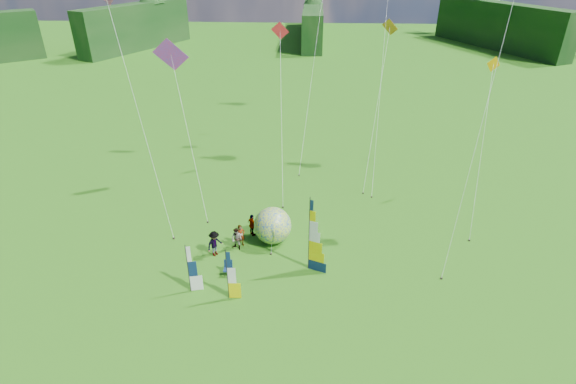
# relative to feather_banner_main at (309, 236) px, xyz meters

# --- Properties ---
(ground) EXTENTS (220.00, 220.00, 0.00)m
(ground) POSITION_rel_feather_banner_main_xyz_m (-0.33, -3.73, -2.58)
(ground) COLOR #3F731C
(ground) RESTS_ON ground
(treeline_ring) EXTENTS (210.00, 210.00, 8.00)m
(treeline_ring) POSITION_rel_feather_banner_main_xyz_m (-0.33, -3.73, 1.42)
(treeline_ring) COLOR black
(treeline_ring) RESTS_ON ground
(feather_banner_main) EXTENTS (1.33, 0.60, 5.16)m
(feather_banner_main) POSITION_rel_feather_banner_main_xyz_m (0.00, 0.00, 0.00)
(feather_banner_main) COLOR #0E234A
(feather_banner_main) RESTS_ON ground
(side_banner_left) EXTENTS (0.95, 0.13, 3.38)m
(side_banner_left) POSITION_rel_feather_banner_main_xyz_m (-4.68, -3.07, -0.89)
(side_banner_left) COLOR #E8D300
(side_banner_left) RESTS_ON ground
(side_banner_far) EXTENTS (0.97, 0.31, 3.28)m
(side_banner_far) POSITION_rel_feather_banner_main_xyz_m (-7.12, -2.56, -0.94)
(side_banner_far) COLOR white
(side_banner_far) RESTS_ON ground
(bol_inflatable) EXTENTS (2.78, 2.78, 2.63)m
(bol_inflatable) POSITION_rel_feather_banner_main_xyz_m (-2.56, 2.94, -1.27)
(bol_inflatable) COLOR #023095
(bol_inflatable) RESTS_ON ground
(spectator_a) EXTENTS (0.72, 0.68, 1.66)m
(spectator_a) POSITION_rel_feather_banner_main_xyz_m (-4.73, 2.29, -1.75)
(spectator_a) COLOR #66594C
(spectator_a) RESTS_ON ground
(spectator_b) EXTENTS (0.89, 0.69, 1.65)m
(spectator_b) POSITION_rel_feather_banner_main_xyz_m (-4.95, 1.88, -1.76)
(spectator_b) COLOR #66594C
(spectator_b) RESTS_ON ground
(spectator_c) EXTENTS (1.09, 1.23, 1.87)m
(spectator_c) POSITION_rel_feather_banner_main_xyz_m (-6.32, 1.11, -1.65)
(spectator_c) COLOR #66594C
(spectator_c) RESTS_ON ground
(spectator_d) EXTENTS (0.94, 1.04, 1.71)m
(spectator_d) POSITION_rel_feather_banner_main_xyz_m (-4.11, 3.63, -1.73)
(spectator_d) COLOR #66594C
(spectator_d) RESTS_ON ground
(camp_chair) EXTENTS (0.58, 0.58, 1.01)m
(camp_chair) POSITION_rel_feather_banner_main_xyz_m (-5.10, -0.94, -2.08)
(camp_chair) COLOR #0B1E3D
(camp_chair) RESTS_ON ground
(kite_whale) EXTENTS (5.70, 16.45, 23.99)m
(kite_whale) POSITION_rel_feather_banner_main_xyz_m (5.90, 16.25, 9.41)
(kite_whale) COLOR black
(kite_whale) RESTS_ON ground
(kite_rainbow_delta) EXTENTS (10.92, 13.48, 13.21)m
(kite_rainbow_delta) POSITION_rel_feather_banner_main_xyz_m (-9.48, 8.71, 4.02)
(kite_rainbow_delta) COLOR red
(kite_rainbow_delta) RESTS_ON ground
(kite_parafoil) EXTENTS (8.19, 11.94, 18.15)m
(kite_parafoil) POSITION_rel_feather_banner_main_xyz_m (10.34, 3.35, 6.49)
(kite_parafoil) COLOR #A22234
(kite_parafoil) RESTS_ON ground
(small_kite_red) EXTENTS (7.04, 12.32, 13.40)m
(small_kite_red) POSITION_rel_feather_banner_main_xyz_m (-2.54, 12.26, 4.12)
(small_kite_red) COLOR red
(small_kite_red) RESTS_ON ground
(small_kite_orange) EXTENTS (8.88, 12.16, 13.38)m
(small_kite_orange) POSITION_rel_feather_banner_main_xyz_m (5.60, 14.71, 4.11)
(small_kite_orange) COLOR orange
(small_kite_orange) RESTS_ON ground
(small_kite_yellow) EXTENTS (8.19, 11.14, 11.68)m
(small_kite_yellow) POSITION_rel_feather_banner_main_xyz_m (12.52, 7.82, 3.26)
(small_kite_yellow) COLOR #EA9E00
(small_kite_yellow) RESTS_ON ground
(small_kite_pink) EXTENTS (7.47, 8.02, 16.91)m
(small_kite_pink) POSITION_rel_feather_banner_main_xyz_m (-11.60, 5.10, 5.87)
(small_kite_pink) COLOR #DB4D91
(small_kite_pink) RESTS_ON ground
(small_kite_green) EXTENTS (9.31, 14.86, 22.04)m
(small_kite_green) POSITION_rel_feather_banner_main_xyz_m (0.18, 19.17, 8.44)
(small_kite_green) COLOR #229618
(small_kite_green) RESTS_ON ground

